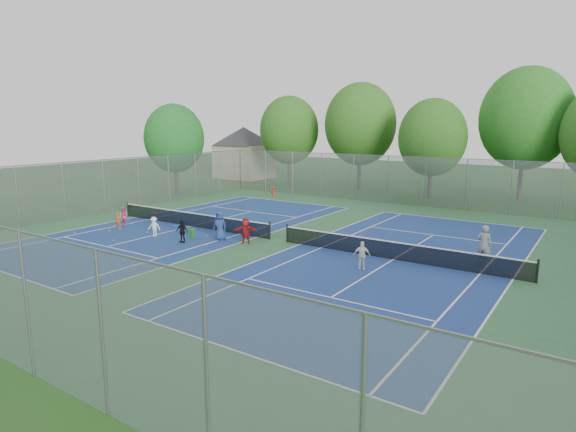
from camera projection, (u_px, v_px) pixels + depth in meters
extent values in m
plane|color=#204C17|center=(278.00, 241.00, 27.73)|extent=(120.00, 120.00, 0.00)
cube|color=#2D6039|center=(278.00, 241.00, 27.73)|extent=(32.00, 32.00, 0.01)
cube|color=navy|center=(191.00, 226.00, 31.56)|extent=(10.97, 23.77, 0.01)
cube|color=navy|center=(393.00, 259.00, 23.89)|extent=(10.97, 23.77, 0.01)
cube|color=black|center=(191.00, 220.00, 31.48)|extent=(12.87, 0.10, 0.91)
cube|color=black|center=(394.00, 251.00, 23.80)|extent=(12.87, 0.10, 0.91)
cube|color=gray|center=(388.00, 180.00, 40.38)|extent=(32.00, 0.10, 4.00)
cube|color=gray|center=(104.00, 186.00, 36.12)|extent=(0.10, 32.00, 4.00)
cube|color=#B7A88C|center=(244.00, 162.00, 58.95)|extent=(6.00, 5.00, 4.00)
pyramid|color=#2D2D33|center=(243.00, 127.00, 58.15)|extent=(11.03, 11.03, 2.20)
cylinder|color=#443326|center=(289.00, 168.00, 52.98)|extent=(0.36, 0.36, 3.50)
ellipsoid|color=#2B5D1B|center=(289.00, 130.00, 52.19)|extent=(6.40, 6.40, 7.36)
cylinder|color=#443326|center=(359.00, 170.00, 49.38)|extent=(0.36, 0.36, 3.85)
ellipsoid|color=#2D5E1B|center=(360.00, 124.00, 48.50)|extent=(7.20, 7.20, 8.28)
cylinder|color=#443326|center=(430.00, 180.00, 43.43)|extent=(0.36, 0.36, 3.15)
ellipsoid|color=#2A5B1A|center=(432.00, 138.00, 42.70)|extent=(6.00, 6.00, 6.90)
cylinder|color=#443326|center=(520.00, 176.00, 41.94)|extent=(0.36, 0.36, 4.20)
ellipsoid|color=#25641D|center=(526.00, 119.00, 40.99)|extent=(7.60, 7.60, 8.74)
cylinder|color=#443326|center=(176.00, 177.00, 45.99)|extent=(0.36, 0.36, 3.15)
ellipsoid|color=#1C6221|center=(174.00, 138.00, 45.29)|extent=(5.60, 5.60, 6.44)
cube|color=#1844BA|center=(176.00, 227.00, 30.68)|extent=(0.36, 0.36, 0.27)
cube|color=#227E2F|center=(192.00, 233.00, 28.35)|extent=(0.29, 0.29, 0.57)
imported|color=#DC5214|center=(118.00, 221.00, 30.74)|extent=(0.40, 0.27, 1.07)
imported|color=#DB557E|center=(124.00, 217.00, 31.63)|extent=(0.63, 0.50, 1.26)
imported|color=white|center=(154.00, 227.00, 28.72)|extent=(0.88, 0.72, 1.19)
imported|color=black|center=(182.00, 231.00, 27.19)|extent=(0.80, 0.42, 1.31)
imported|color=navy|center=(220.00, 226.00, 27.71)|extent=(0.93, 0.70, 1.71)
imported|color=#A91818|center=(246.00, 231.00, 26.98)|extent=(1.41, 1.00, 1.47)
imported|color=red|center=(273.00, 192.00, 43.68)|extent=(0.73, 0.54, 1.00)
imported|color=gray|center=(484.00, 245.00, 23.03)|extent=(0.72, 0.49, 1.92)
imported|color=silver|center=(362.00, 255.00, 22.23)|extent=(0.84, 0.69, 1.34)
sphere|color=yellow|center=(132.00, 224.00, 32.18)|extent=(0.07, 0.07, 0.07)
sphere|color=#E7F338|center=(147.00, 233.00, 29.68)|extent=(0.07, 0.07, 0.07)
sphere|color=yellow|center=(206.00, 245.00, 26.64)|extent=(0.07, 0.07, 0.07)
sphere|color=#CBEF37|center=(145.00, 256.00, 24.47)|extent=(0.07, 0.07, 0.07)
sphere|color=#C8D331|center=(110.00, 231.00, 30.09)|extent=(0.07, 0.07, 0.07)
sphere|color=gold|center=(115.00, 225.00, 31.76)|extent=(0.07, 0.07, 0.07)
sphere|color=#B3CA2F|center=(207.00, 236.00, 28.78)|extent=(0.07, 0.07, 0.07)
sphere|color=yellow|center=(75.00, 233.00, 29.50)|extent=(0.07, 0.07, 0.07)
sphere|color=#C1D531|center=(121.00, 228.00, 30.85)|extent=(0.07, 0.07, 0.07)
sphere|color=#C6D030|center=(114.00, 240.00, 27.68)|extent=(0.07, 0.07, 0.07)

